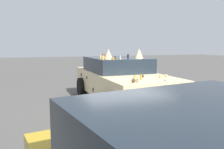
% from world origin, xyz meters
% --- Properties ---
extents(ground_plane, '(60.00, 60.00, 0.00)m').
position_xyz_m(ground_plane, '(0.00, 0.00, 0.00)').
color(ground_plane, '#514F4C').
extents(art_car_decorated, '(4.38, 2.05, 1.65)m').
position_xyz_m(art_car_decorated, '(0.08, -0.00, 0.72)').
color(art_car_decorated, beige).
rests_on(art_car_decorated, ground).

